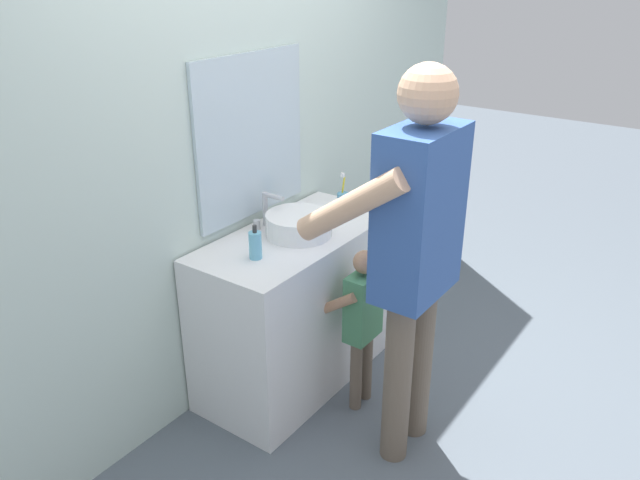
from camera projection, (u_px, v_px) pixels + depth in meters
The scene contains 9 objects.
ground_plane at pixel (343, 394), 3.37m from camera, with size 14.00×14.00×0.00m, color slate.
back_wall at pixel (243, 129), 3.14m from camera, with size 4.40×0.10×2.70m.
vanity_cabinet at pixel (297, 308), 3.35m from camera, with size 1.14×0.54×0.86m, color white.
sink_basin at pixel (299, 224), 3.14m from camera, with size 0.33×0.33×0.11m.
faucet at pixel (267, 211), 3.23m from camera, with size 0.18×0.14×0.18m.
toothbrush_cup at pixel (343, 201), 3.45m from camera, with size 0.07×0.07×0.21m.
soap_bottle at pixel (255, 245), 2.89m from camera, with size 0.06×0.06×0.17m.
child_toddler at pixel (362, 315), 3.10m from camera, with size 0.27×0.27×0.88m.
adult_parent at pixel (414, 238), 2.61m from camera, with size 0.55×0.58×1.79m.
Camera 1 is at (-2.29, -1.48, 2.14)m, focal length 35.32 mm.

